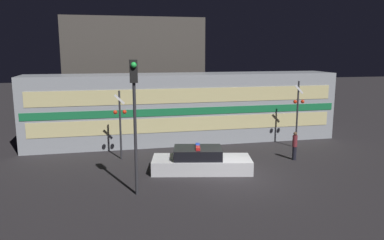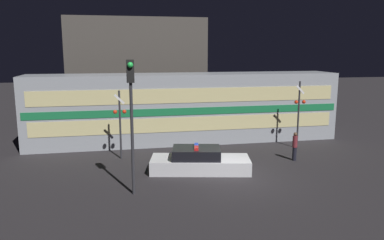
{
  "view_description": "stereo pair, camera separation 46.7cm",
  "coord_description": "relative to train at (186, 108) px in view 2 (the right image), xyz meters",
  "views": [
    {
      "loc": [
        -5.69,
        -15.88,
        5.91
      ],
      "look_at": [
        -1.08,
        4.68,
        2.01
      ],
      "focal_mm": 35.0,
      "sensor_mm": 36.0,
      "label": 1
    },
    {
      "loc": [
        -5.23,
        -15.98,
        5.91
      ],
      "look_at": [
        -1.08,
        4.68,
        2.01
      ],
      "focal_mm": 35.0,
      "sensor_mm": 36.0,
      "label": 2
    }
  ],
  "objects": [
    {
      "name": "building_left",
      "position": [
        -2.68,
        7.89,
        2.02
      ],
      "size": [
        11.05,
        4.35,
        8.51
      ],
      "color": "#47423D",
      "rests_on": "ground_plane"
    },
    {
      "name": "traffic_light_corner",
      "position": [
        -3.84,
        -8.78,
        1.65
      ],
      "size": [
        0.3,
        0.46,
        5.57
      ],
      "color": "#2D2D33",
      "rests_on": "ground_plane"
    },
    {
      "name": "train",
      "position": [
        0.0,
        0.0,
        0.0
      ],
      "size": [
        20.03,
        2.9,
        4.47
      ],
      "color": "#999EA5",
      "rests_on": "ground_plane"
    },
    {
      "name": "crossing_signal_far",
      "position": [
        -4.28,
        -3.37,
        -0.03
      ],
      "size": [
        0.72,
        0.29,
        3.8
      ],
      "color": "#2D2D33",
      "rests_on": "ground_plane"
    },
    {
      "name": "crossing_signal_near",
      "position": [
        6.4,
        -3.15,
        0.14
      ],
      "size": [
        0.72,
        0.29,
        4.12
      ],
      "color": "#2D2D33",
      "rests_on": "ground_plane"
    },
    {
      "name": "pedestrian",
      "position": [
        5.01,
        -5.57,
        -1.42
      ],
      "size": [
        0.27,
        0.27,
        1.57
      ],
      "color": "black",
      "rests_on": "ground_plane"
    },
    {
      "name": "police_car",
      "position": [
        -0.49,
        -6.35,
        -1.75
      ],
      "size": [
        5.15,
        2.81,
        1.32
      ],
      "rotation": [
        0.0,
        0.0,
        -0.21
      ],
      "color": "silver",
      "rests_on": "ground_plane"
    },
    {
      "name": "ground_plane",
      "position": [
        0.86,
        -7.85,
        -2.23
      ],
      "size": [
        120.0,
        120.0,
        0.0
      ],
      "primitive_type": "plane",
      "color": "#262326"
    }
  ]
}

